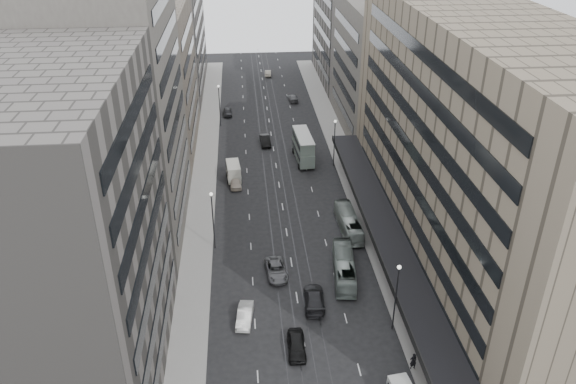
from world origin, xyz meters
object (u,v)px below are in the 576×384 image
object	(u,v)px
panel_van	(233,171)
sedan_1	(245,315)
bus_near	(344,267)
sedan_2	(276,270)
pedestrian	(413,361)
bus_far	(349,222)
double_decker	(303,147)
sedan_0	(296,345)

from	to	relation	value
panel_van	sedan_1	xyz separation A→B (m)	(1.11, -33.70, -0.85)
bus_near	sedan_2	size ratio (longest dim) A/B	1.90
sedan_2	panel_van	bearing A→B (deg)	95.58
bus_near	sedan_2	xyz separation A→B (m)	(-8.17, 1.02, -0.65)
sedan_2	pedestrian	xyz separation A→B (m)	(12.28, -16.47, 0.39)
sedan_1	bus_far	bearing A→B (deg)	57.09
panel_van	double_decker	bearing A→B (deg)	22.45
sedan_1	pedestrian	world-z (taller)	pedestrian
pedestrian	panel_van	bearing A→B (deg)	-74.77
double_decker	pedestrian	xyz separation A→B (m)	(5.39, -48.47, -1.52)
bus_near	pedestrian	xyz separation A→B (m)	(4.11, -15.45, -0.27)
bus_far	pedestrian	world-z (taller)	bus_far
sedan_2	bus_far	bearing A→B (deg)	35.00
sedan_0	sedan_2	distance (m)	13.03
bus_far	sedan_0	bearing A→B (deg)	65.19
pedestrian	sedan_1	bearing A→B (deg)	-34.78
sedan_0	panel_van	bearing A→B (deg)	100.93
bus_far	bus_near	bearing A→B (deg)	74.88
bus_near	double_decker	bearing A→B (deg)	-81.27
sedan_0	bus_near	bearing A→B (deg)	61.39
double_decker	sedan_0	bearing A→B (deg)	-100.54
sedan_0	sedan_1	world-z (taller)	sedan_0
bus_far	pedestrian	bearing A→B (deg)	92.10
sedan_1	double_decker	bearing A→B (deg)	82.41
sedan_1	pedestrian	xyz separation A→B (m)	(16.26, -8.52, 0.37)
panel_van	sedan_2	bearing A→B (deg)	-83.93
bus_near	sedan_0	world-z (taller)	bus_near
bus_near	double_decker	xyz separation A→B (m)	(-1.29, 33.02, 1.25)
bus_far	sedan_2	world-z (taller)	bus_far
sedan_0	sedan_1	size ratio (longest dim) A/B	1.02
sedan_2	sedan_0	bearing A→B (deg)	-90.47
bus_near	panel_van	distance (m)	29.87
bus_near	pedestrian	distance (m)	15.99
panel_van	sedan_1	world-z (taller)	panel_van
bus_far	sedan_1	world-z (taller)	bus_far
sedan_1	sedan_2	size ratio (longest dim) A/B	0.86
double_decker	sedan_0	xyz separation A→B (m)	(-5.71, -44.98, -1.84)
sedan_1	sedan_2	xyz separation A→B (m)	(3.98, 7.96, -0.02)
panel_van	sedan_2	size ratio (longest dim) A/B	0.91
double_decker	panel_van	xyz separation A→B (m)	(-11.98, -6.26, -1.03)
sedan_0	double_decker	bearing A→B (deg)	84.50
sedan_1	sedan_2	bearing A→B (deg)	71.03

